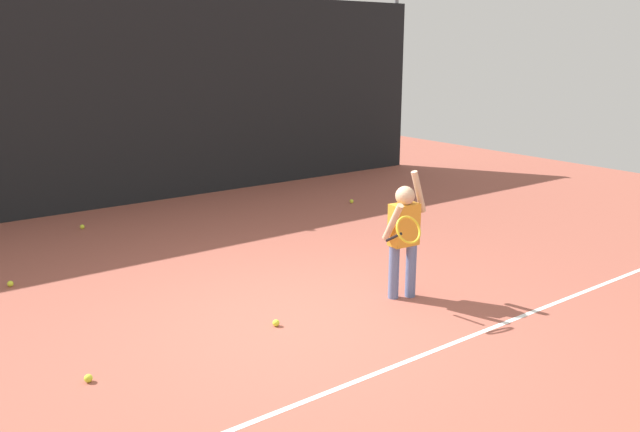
{
  "coord_description": "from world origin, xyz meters",
  "views": [
    {
      "loc": [
        -3.21,
        -4.62,
        2.57
      ],
      "look_at": [
        0.61,
        0.56,
        0.85
      ],
      "focal_mm": 35.53,
      "sensor_mm": 36.0,
      "label": 1
    }
  ],
  "objects_px": {
    "tennis_ball_0": "(10,284)",
    "tennis_ball_1": "(82,227)",
    "tennis_ball_3": "(276,323)",
    "tennis_ball_2": "(88,378)",
    "tennis_player": "(404,232)",
    "tennis_ball_4": "(352,201)"
  },
  "relations": [
    {
      "from": "tennis_ball_1",
      "to": "tennis_ball_4",
      "type": "bearing_deg",
      "value": -14.83
    },
    {
      "from": "tennis_ball_2",
      "to": "tennis_ball_4",
      "type": "relative_size",
      "value": 1.0
    },
    {
      "from": "tennis_ball_3",
      "to": "tennis_ball_4",
      "type": "bearing_deg",
      "value": 42.6
    },
    {
      "from": "tennis_ball_2",
      "to": "tennis_ball_4",
      "type": "xyz_separation_m",
      "value": [
        5.45,
        3.39,
        0.0
      ]
    },
    {
      "from": "tennis_ball_0",
      "to": "tennis_ball_3",
      "type": "distance_m",
      "value": 3.19
    },
    {
      "from": "tennis_ball_1",
      "to": "tennis_ball_2",
      "type": "relative_size",
      "value": 1.0
    },
    {
      "from": "tennis_ball_2",
      "to": "tennis_ball_4",
      "type": "height_order",
      "value": "same"
    },
    {
      "from": "tennis_player",
      "to": "tennis_ball_1",
      "type": "relative_size",
      "value": 20.46
    },
    {
      "from": "tennis_player",
      "to": "tennis_ball_4",
      "type": "distance_m",
      "value": 4.28
    },
    {
      "from": "tennis_player",
      "to": "tennis_ball_0",
      "type": "relative_size",
      "value": 20.46
    },
    {
      "from": "tennis_ball_1",
      "to": "tennis_ball_2",
      "type": "distance_m",
      "value": 4.67
    },
    {
      "from": "tennis_ball_3",
      "to": "tennis_ball_2",
      "type": "bearing_deg",
      "value": 179.88
    },
    {
      "from": "tennis_ball_2",
      "to": "tennis_ball_0",
      "type": "bearing_deg",
      "value": 91.27
    },
    {
      "from": "tennis_ball_0",
      "to": "tennis_ball_2",
      "type": "bearing_deg",
      "value": -88.73
    },
    {
      "from": "tennis_ball_0",
      "to": "tennis_ball_3",
      "type": "height_order",
      "value": "same"
    },
    {
      "from": "tennis_player",
      "to": "tennis_ball_2",
      "type": "bearing_deg",
      "value": -178.4
    },
    {
      "from": "tennis_ball_0",
      "to": "tennis_ball_1",
      "type": "bearing_deg",
      "value": 54.61
    },
    {
      "from": "tennis_player",
      "to": "tennis_ball_3",
      "type": "height_order",
      "value": "tennis_player"
    },
    {
      "from": "tennis_ball_3",
      "to": "tennis_ball_0",
      "type": "bearing_deg",
      "value": 124.73
    },
    {
      "from": "tennis_ball_0",
      "to": "tennis_ball_2",
      "type": "height_order",
      "value": "same"
    },
    {
      "from": "tennis_ball_0",
      "to": "tennis_ball_2",
      "type": "xyz_separation_m",
      "value": [
        0.06,
        -2.62,
        0.0
      ]
    },
    {
      "from": "tennis_ball_3",
      "to": "tennis_ball_4",
      "type": "height_order",
      "value": "same"
    }
  ]
}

